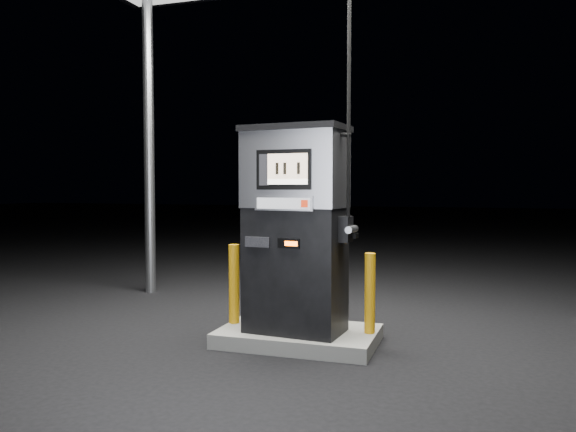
% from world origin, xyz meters
% --- Properties ---
extents(ground, '(80.00, 80.00, 0.00)m').
position_xyz_m(ground, '(0.00, 0.00, 0.00)').
color(ground, black).
rests_on(ground, ground).
extents(pump_island, '(1.60, 1.00, 0.15)m').
position_xyz_m(pump_island, '(0.00, 0.00, 0.07)').
color(pump_island, slate).
rests_on(pump_island, ground).
extents(fuel_dispenser, '(1.17, 0.71, 4.31)m').
position_xyz_m(fuel_dispenser, '(0.00, -0.10, 1.22)').
color(fuel_dispenser, black).
rests_on(fuel_dispenser, pump_island).
extents(bollard_left, '(0.12, 0.12, 0.85)m').
position_xyz_m(bollard_left, '(-0.74, 0.04, 0.58)').
color(bollard_left, orange).
rests_on(bollard_left, pump_island).
extents(bollard_right, '(0.14, 0.14, 0.81)m').
position_xyz_m(bollard_right, '(0.73, 0.08, 0.55)').
color(bollard_right, orange).
rests_on(bollard_right, pump_island).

